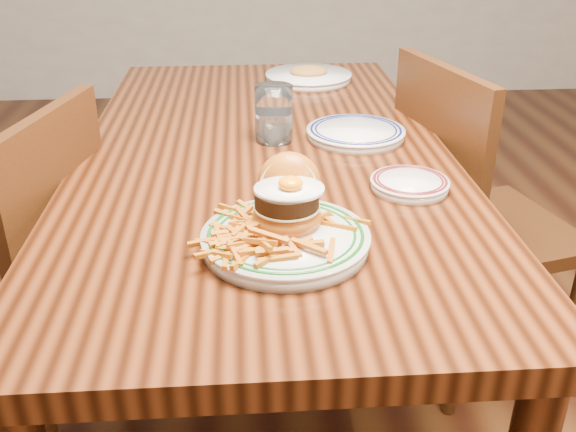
{
  "coord_description": "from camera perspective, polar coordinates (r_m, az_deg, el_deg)",
  "views": [
    {
      "loc": [
        -0.05,
        -1.41,
        1.29
      ],
      "look_at": [
        0.02,
        -0.46,
        0.81
      ],
      "focal_mm": 40.0,
      "sensor_mm": 36.0,
      "label": 1
    }
  ],
  "objects": [
    {
      "name": "water_glass",
      "position": [
        1.53,
        -1.26,
        8.79
      ],
      "size": [
        0.09,
        0.09,
        0.13
      ],
      "color": "white",
      "rests_on": "table"
    },
    {
      "name": "far_plate",
      "position": [
        2.05,
        1.84,
        12.31
      ],
      "size": [
        0.27,
        0.27,
        0.05
      ],
      "rotation": [
        0.0,
        0.0,
        -0.35
      ],
      "color": "silver",
      "rests_on": "table"
    },
    {
      "name": "main_plate",
      "position": [
        1.07,
        -0.17,
        -0.67
      ],
      "size": [
        0.28,
        0.3,
        0.14
      ],
      "rotation": [
        0.0,
        0.0,
        -0.13
      ],
      "color": "silver",
      "rests_on": "table"
    },
    {
      "name": "chair_right",
      "position": [
        1.81,
        15.76,
        -0.22
      ],
      "size": [
        0.52,
        0.52,
        0.92
      ],
      "rotation": [
        0.0,
        0.0,
        3.39
      ],
      "color": "#3F1D0D",
      "rests_on": "floor"
    },
    {
      "name": "floor",
      "position": [
        1.91,
        -1.74,
        -15.48
      ],
      "size": [
        6.0,
        6.0,
        0.0
      ],
      "primitive_type": "plane",
      "color": "black",
      "rests_on": "ground"
    },
    {
      "name": "chair_left",
      "position": [
        1.59,
        -22.42,
        -5.82
      ],
      "size": [
        0.5,
        0.5,
        0.9
      ],
      "rotation": [
        0.0,
        0.0,
        -0.23
      ],
      "color": "#3F1D0D",
      "rests_on": "floor"
    },
    {
      "name": "rear_plate",
      "position": [
        1.57,
        6.04,
        7.39
      ],
      "size": [
        0.24,
        0.24,
        0.03
      ],
      "rotation": [
        0.0,
        0.0,
        0.41
      ],
      "color": "silver",
      "rests_on": "table"
    },
    {
      "name": "table",
      "position": [
        1.54,
        -2.08,
        3.04
      ],
      "size": [
        0.85,
        1.6,
        0.75
      ],
      "color": "black",
      "rests_on": "floor"
    },
    {
      "name": "side_plate",
      "position": [
        1.3,
        10.77,
        2.88
      ],
      "size": [
        0.16,
        0.16,
        0.02
      ],
      "rotation": [
        0.0,
        0.0,
        0.04
      ],
      "color": "silver",
      "rests_on": "table"
    }
  ]
}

